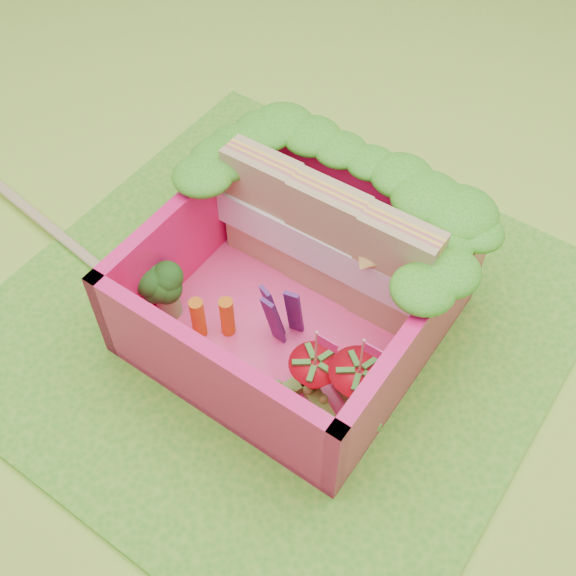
% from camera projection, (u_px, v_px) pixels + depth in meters
% --- Properties ---
extents(ground, '(14.00, 14.00, 0.00)m').
position_uv_depth(ground, '(279.00, 321.00, 3.62)').
color(ground, '#A0DD3E').
rests_on(ground, ground).
extents(placemat, '(2.60, 2.60, 0.03)m').
position_uv_depth(placemat, '(279.00, 319.00, 3.60)').
color(placemat, '#4DAA26').
rests_on(placemat, ground).
extents(bento_floor, '(1.30, 1.30, 0.05)m').
position_uv_depth(bento_floor, '(294.00, 319.00, 3.55)').
color(bento_floor, '#FF4186').
rests_on(bento_floor, placemat).
extents(bento_box, '(1.30, 1.30, 0.55)m').
position_uv_depth(bento_box, '(295.00, 289.00, 3.36)').
color(bento_box, '#F41462').
rests_on(bento_box, placemat).
extents(lettuce_ruffle, '(1.43, 0.76, 0.11)m').
position_uv_depth(lettuce_ruffle, '(352.00, 180.00, 3.32)').
color(lettuce_ruffle, '#1C8117').
rests_on(lettuce_ruffle, bento_box).
extents(sandwich_stack, '(1.19, 0.20, 0.65)m').
position_uv_depth(sandwich_stack, '(327.00, 241.00, 3.41)').
color(sandwich_stack, tan).
rests_on(sandwich_stack, bento_floor).
extents(broccoli, '(0.31, 0.31, 0.27)m').
position_uv_depth(broccoli, '(165.00, 288.00, 3.40)').
color(broccoli, '#70A951').
rests_on(broccoli, bento_floor).
extents(carrot_sticks, '(0.17, 0.16, 0.24)m').
position_uv_depth(carrot_sticks, '(212.00, 317.00, 3.39)').
color(carrot_sticks, orange).
rests_on(carrot_sticks, bento_floor).
extents(purple_wedges, '(0.16, 0.13, 0.38)m').
position_uv_depth(purple_wedges, '(280.00, 315.00, 3.31)').
color(purple_wedges, '#441855').
rests_on(purple_wedges, bento_floor).
extents(strawberry_left, '(0.23, 0.23, 0.47)m').
position_uv_depth(strawberry_left, '(315.00, 376.00, 3.18)').
color(strawberry_left, red).
rests_on(strawberry_left, bento_floor).
extents(strawberry_right, '(0.26, 0.26, 0.50)m').
position_uv_depth(strawberry_right, '(357.00, 386.00, 3.14)').
color(strawberry_right, red).
rests_on(strawberry_right, bento_floor).
extents(snap_peas, '(0.53, 0.63, 0.05)m').
position_uv_depth(snap_peas, '(334.00, 391.00, 3.25)').
color(snap_peas, '#59C13C').
rests_on(snap_peas, bento_floor).
extents(chopsticks, '(2.23, 0.32, 0.04)m').
position_uv_depth(chopsticks, '(78.00, 250.00, 3.83)').
color(chopsticks, tan).
rests_on(chopsticks, placemat).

